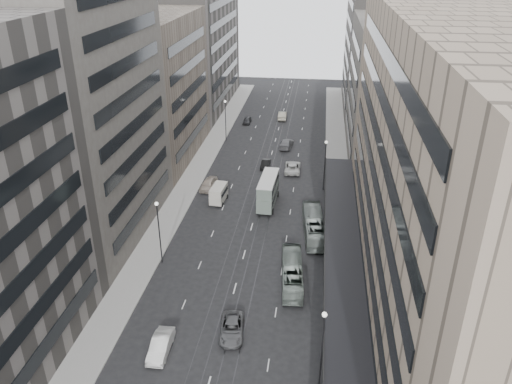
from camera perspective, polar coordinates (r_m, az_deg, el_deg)
The scene contains 25 objects.
ground at distance 51.50m, azimuth -3.99°, elevation -16.27°, with size 220.00×220.00×0.00m, color black.
sidewalk_right at distance 82.37m, azimuth 9.30°, elevation 0.93°, with size 4.00×125.00×0.15m, color gray.
sidewalk_left at distance 84.76m, azimuth -7.12°, elevation 1.83°, with size 4.00×125.00×0.15m, color gray.
department_store at distance 51.01m, azimuth 21.72°, elevation 1.42°, with size 19.20×60.00×30.00m.
building_right_mid at distance 92.94m, azimuth 15.65°, elevation 11.07°, with size 15.00×28.00×24.00m, color #4A4540.
building_right_far at distance 121.66m, azimuth 14.06°, elevation 15.61°, with size 15.00×32.00×28.00m, color #5E5954.
building_left_b at distance 65.99m, azimuth -20.01°, elevation 9.03°, with size 15.00×26.00×34.00m, color #4A4540.
building_left_c at distance 91.08m, azimuth -12.17°, elevation 11.47°, with size 15.00×28.00×25.00m, color #706357.
building_left_d at distance 121.69m, azimuth -7.15°, elevation 16.17°, with size 15.00×38.00×28.00m, color #5E5954.
lamp_right_near at distance 43.65m, azimuth 7.60°, elevation -16.63°, with size 0.44×0.44×8.32m.
lamp_right_far at distance 77.96m, azimuth 7.91°, elevation 3.67°, with size 0.44×0.44×8.32m.
lamp_left_near at distance 60.08m, azimuth -11.07°, elevation -3.78°, with size 0.44×0.44×8.32m.
lamp_left_far at distance 98.42m, azimuth -3.51°, elevation 8.66°, with size 0.44×0.44×8.32m.
bus_near at distance 57.80m, azimuth 4.15°, elevation -9.18°, with size 2.23×9.54×2.66m, color gray.
bus_far at distance 66.92m, azimuth 6.62°, elevation -3.83°, with size 2.43×10.38×2.89m, color gray.
double_decker at distance 73.88m, azimuth 1.38°, elevation 0.19°, with size 2.76×8.10×4.38m.
panel_van at distance 75.26m, azimuth -4.29°, elevation -0.15°, with size 2.33×4.30×2.62m.
sedan_1 at distance 50.27m, azimuth -10.83°, elevation -16.84°, with size 1.66×4.77×1.57m, color silver.
sedan_2 at distance 51.40m, azimuth -2.78°, elevation -15.29°, with size 2.31×5.02×1.39m, color #535456.
sedan_4 at distance 79.87m, azimuth -5.45°, elevation 0.93°, with size 1.94×4.81×1.64m, color #A7998A.
sedan_5 at distance 87.28m, azimuth 1.09°, elevation 3.20°, with size 1.40×4.03×1.33m, color black.
sedan_6 at distance 86.02m, azimuth 4.20°, elevation 2.86°, with size 2.62×5.67×1.58m, color beige.
sedan_7 at distance 96.57m, azimuth 3.50°, elevation 5.55°, with size 2.23×5.50×1.59m, color #5C5C5F.
sedan_8 at distance 110.42m, azimuth -1.01°, elevation 8.19°, with size 1.56×3.88×1.32m, color #252527.
sedan_9 at distance 113.41m, azimuth 3.04°, elevation 8.75°, with size 1.80×5.16×1.70m, color gray.
Camera 1 is at (8.31, -37.16, 34.68)m, focal length 35.00 mm.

